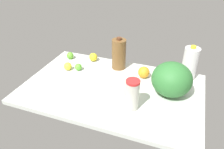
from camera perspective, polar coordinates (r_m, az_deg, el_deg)
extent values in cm
cube|color=silver|center=(150.58, 0.00, -3.73)|extent=(120.00, 76.00, 3.00)
ellipsoid|color=#2F7133|center=(142.58, 15.33, -1.22)|extent=(25.60, 25.60, 21.91)
cube|color=beige|center=(147.86, -1.81, -2.32)|extent=(34.18, 12.03, 6.20)
cylinder|color=brown|center=(167.01, 1.80, 5.34)|extent=(10.73, 10.73, 23.38)
cylinder|color=#59331E|center=(161.82, 1.88, 9.34)|extent=(3.75, 3.75, 1.80)
cylinder|color=beige|center=(127.53, 5.32, -5.48)|extent=(7.95, 7.95, 17.95)
cylinder|color=red|center=(121.96, 5.54, -1.86)|extent=(8.18, 8.18, 1.40)
cylinder|color=white|center=(163.21, 19.69, 2.72)|extent=(10.51, 10.51, 23.45)
cylinder|color=yellow|center=(157.89, 20.51, 6.73)|extent=(3.68, 3.68, 1.80)
sphere|color=#5DB434|center=(169.65, -8.78, 1.96)|extent=(5.37, 5.37, 5.37)
sphere|color=yellow|center=(181.38, -4.91, 4.55)|extent=(6.79, 6.79, 6.79)
sphere|color=orange|center=(159.61, 8.31, 0.59)|extent=(8.41, 8.41, 8.41)
sphere|color=yellow|center=(171.36, -11.48, 2.12)|extent=(6.03, 6.03, 6.03)
sphere|color=#5FAD30|center=(187.69, -10.87, 4.89)|extent=(5.85, 5.85, 5.85)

